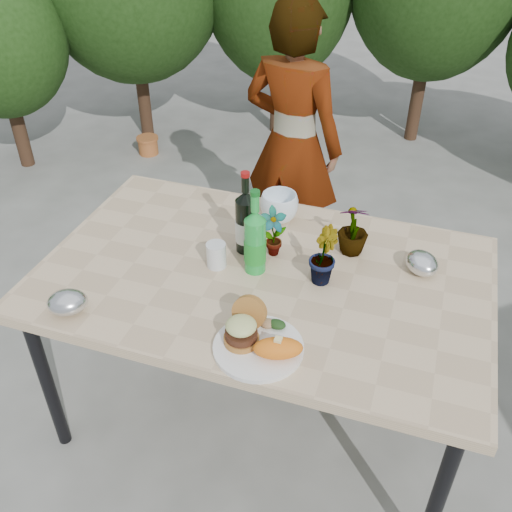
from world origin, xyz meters
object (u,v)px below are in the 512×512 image
(patio_table, at_px, (263,285))
(dinner_plate, at_px, (258,347))
(person, at_px, (293,145))
(wine_bottle, at_px, (246,223))

(patio_table, xyz_separation_m, dinner_plate, (0.10, -0.37, 0.06))
(dinner_plate, height_order, person, person)
(wine_bottle, relative_size, person, 0.22)
(dinner_plate, xyz_separation_m, person, (-0.30, 1.43, -0.02))
(dinner_plate, bearing_deg, patio_table, 105.96)
(dinner_plate, xyz_separation_m, wine_bottle, (-0.21, 0.48, 0.11))
(patio_table, distance_m, wine_bottle, 0.24)
(dinner_plate, distance_m, wine_bottle, 0.54)
(dinner_plate, distance_m, person, 1.46)
(wine_bottle, xyz_separation_m, person, (-0.09, 0.95, -0.13))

